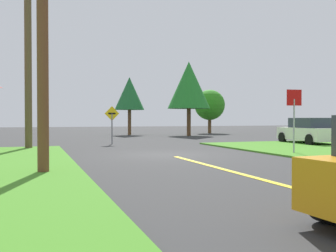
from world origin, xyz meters
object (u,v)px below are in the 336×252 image
object	(u,v)px
direction_sign	(112,121)
oak_tree_right	(189,85)
pine_tree_center	(210,105)
utility_pole_near	(43,41)
utility_pole_mid	(28,61)
stop_sign	(294,109)
car_on_crossroad	(309,131)
oak_tree_left	(129,94)

from	to	relation	value
direction_sign	oak_tree_right	size ratio (longest dim) A/B	0.34
pine_tree_center	oak_tree_right	bearing A→B (deg)	-132.66
utility_pole_near	utility_pole_mid	xyz separation A→B (m)	(-0.48, 9.62, 0.79)
utility_pole_mid	oak_tree_right	size ratio (longest dim) A/B	1.30
stop_sign	direction_sign	bearing A→B (deg)	-49.09
oak_tree_right	car_on_crossroad	bearing A→B (deg)	-79.99
direction_sign	pine_tree_center	size ratio (longest dim) A/B	0.50
pine_tree_center	oak_tree_right	size ratio (longest dim) A/B	0.68
oak_tree_right	direction_sign	bearing A→B (deg)	-133.40
utility_pole_mid	oak_tree_right	distance (m)	18.36
stop_sign	utility_pole_mid	size ratio (longest dim) A/B	0.32
stop_sign	car_on_crossroad	bearing A→B (deg)	-126.75
pine_tree_center	utility_pole_mid	bearing A→B (deg)	-137.28
stop_sign	utility_pole_near	distance (m)	11.03
oak_tree_right	oak_tree_left	bearing A→B (deg)	144.50
car_on_crossroad	utility_pole_near	xyz separation A→B (m)	(-15.75, -8.12, 2.93)
pine_tree_center	utility_pole_near	bearing A→B (deg)	-123.85
utility_pole_near	oak_tree_right	xyz separation A→B (m)	(13.35, 21.69, 0.93)
oak_tree_left	pine_tree_center	xyz separation A→B (m)	(9.18, 1.34, -0.94)
oak_tree_left	car_on_crossroad	bearing A→B (deg)	-67.07
oak_tree_right	stop_sign	bearing A→B (deg)	-98.45
utility_pole_mid	direction_sign	distance (m)	6.23
stop_sign	pine_tree_center	world-z (taller)	pine_tree_center
direction_sign	oak_tree_left	world-z (taller)	oak_tree_left
utility_pole_near	pine_tree_center	world-z (taller)	utility_pole_near
utility_pole_mid	car_on_crossroad	bearing A→B (deg)	-5.29
car_on_crossroad	oak_tree_left	world-z (taller)	oak_tree_left
stop_sign	oak_tree_right	world-z (taller)	oak_tree_right
stop_sign	car_on_crossroad	world-z (taller)	stop_sign
car_on_crossroad	oak_tree_left	xyz separation A→B (m)	(-7.19, 16.99, 3.18)
car_on_crossroad	utility_pole_mid	distance (m)	16.72
car_on_crossroad	direction_sign	distance (m)	12.13
stop_sign	utility_pole_near	xyz separation A→B (m)	(-10.54, -2.75, 1.76)
stop_sign	pine_tree_center	size ratio (longest dim) A/B	0.61
pine_tree_center	direction_sign	bearing A→B (deg)	-133.16
car_on_crossroad	pine_tree_center	distance (m)	18.57
stop_sign	utility_pole_near	size ratio (longest dim) A/B	0.39
car_on_crossroad	oak_tree_left	size ratio (longest dim) A/B	0.81
direction_sign	utility_pole_near	bearing A→B (deg)	-109.57
car_on_crossroad	oak_tree_left	distance (m)	18.72
oak_tree_left	oak_tree_right	size ratio (longest dim) A/B	0.82
direction_sign	pine_tree_center	world-z (taller)	pine_tree_center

